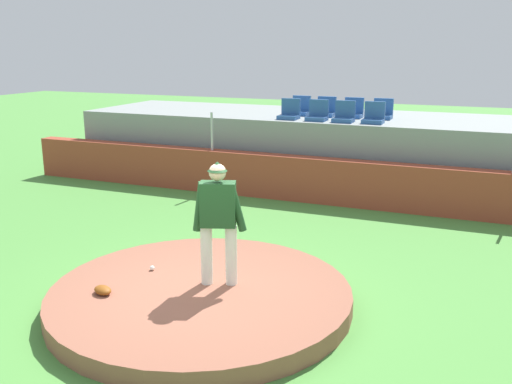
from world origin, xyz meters
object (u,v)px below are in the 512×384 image
Objects in this scene: stadium_chair_1 at (318,114)px; stadium_chair_0 at (290,113)px; baseball at (152,268)px; stadium_chair_6 at (353,111)px; fielding_glove at (103,290)px; stadium_chair_7 at (382,113)px; stadium_chair_5 at (326,110)px; stadium_chair_4 at (300,109)px; pitcher at (218,214)px; stadium_chair_2 at (344,115)px; stadium_chair_3 at (374,117)px.

stadium_chair_0 is at bearing -1.73° from stadium_chair_1.
stadium_chair_6 is at bearing 79.87° from baseball.
fielding_glove is 8.69m from stadium_chair_6.
stadium_chair_6 is (0.68, 0.89, 0.00)m from stadium_chair_1.
stadium_chair_1 and stadium_chair_7 have the same top height.
stadium_chair_5 is at bearing 85.31° from baseball.
stadium_chair_4 is (0.10, 8.40, 1.63)m from fielding_glove.
pitcher is at bearing 94.38° from stadium_chair_1.
stadium_chair_4 is 1.00× the size of stadium_chair_6.
pitcher is 3.56× the size of stadium_chair_4.
stadium_chair_0 and stadium_chair_2 have the same top height.
stadium_chair_6 is 1.00× the size of stadium_chair_7.
fielding_glove is at bearing 79.90° from stadium_chair_6.
pitcher is 3.56× the size of stadium_chair_7.
pitcher is 3.56× the size of stadium_chair_5.
stadium_chair_4 is 0.68m from stadium_chair_5.
fielding_glove is 0.60× the size of stadium_chair_6.
baseball is 0.99m from fielding_glove.
stadium_chair_0 is at bearing 89.78° from stadium_chair_4.
pitcher is at bearing 58.96° from fielding_glove.
stadium_chair_6 reaches higher than baseball.
stadium_chair_6 is at bearing -51.72° from stadium_chair_3.
stadium_chair_6 and stadium_chair_7 have the same top height.
stadium_chair_0 and stadium_chair_6 have the same top height.
pitcher is 3.56× the size of stadium_chair_2.
stadium_chair_2 is 1.67m from stadium_chair_4.
stadium_chair_6 is at bearing 2.87° from stadium_chair_7.
stadium_chair_2 is at bearing 146.60° from stadium_chair_4.
stadium_chair_6 is (1.33, 7.43, 1.65)m from baseball.
stadium_chair_2 is at bearing 102.87° from fielding_glove.
stadium_chair_6 is (1.50, 8.40, 1.63)m from fielding_glove.
stadium_chair_5 is (-0.04, 0.90, 0.00)m from stadium_chair_1.
stadium_chair_7 is at bearing 74.58° from baseball.
fielding_glove is (-0.17, -0.98, 0.02)m from baseball.
fielding_glove is 0.60× the size of stadium_chair_2.
stadium_chair_3 is 1.00× the size of stadium_chair_4.
stadium_chair_3 is at bearing 97.93° from fielding_glove.
stadium_chair_0 is 1.00× the size of stadium_chair_3.
stadium_chair_7 is at bearing -146.56° from stadium_chair_1.
stadium_chair_2 is 1.00× the size of stadium_chair_4.
stadium_chair_2 is (0.16, 6.56, 0.65)m from pitcher.
stadium_chair_2 is (1.39, -0.05, 0.00)m from stadium_chair_0.
stadium_chair_2 is at bearing 3.80° from stadium_chair_3.
baseball is 0.15× the size of stadium_chair_5.
stadium_chair_1 is at bearing 74.64° from pitcher.
stadium_chair_3 is 1.65m from stadium_chair_5.
stadium_chair_1 and stadium_chair_4 have the same top height.
pitcher is 5.94× the size of fielding_glove.
baseball is at bearing 90.68° from stadium_chair_0.
stadium_chair_4 is 1.00× the size of stadium_chair_5.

